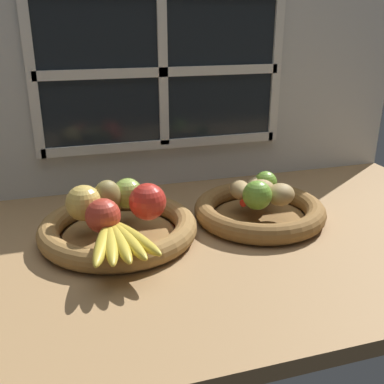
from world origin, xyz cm
name	(u,v)px	position (x,y,z in cm)	size (l,w,h in cm)	color
ground_plane	(194,232)	(0.00, 0.00, -1.50)	(140.00, 90.00, 3.00)	#9E774C
back_wall	(161,83)	(0.00, 29.77, 27.88)	(140.00, 4.60, 55.00)	silver
fruit_bowl_left	(119,228)	(-17.10, -1.01, 2.13)	(33.46, 33.46, 4.61)	olive
fruit_bowl_right	(259,211)	(15.50, -1.01, 2.14)	(30.26, 30.26, 4.61)	brown
apple_golden_left	(84,204)	(-23.69, -0.40, 8.36)	(7.50, 7.50, 7.50)	#DBB756
apple_red_right	(148,202)	(-11.06, -3.39, 8.49)	(7.75, 7.75, 7.75)	red
apple_red_front	(103,216)	(-20.60, -6.99, 8.06)	(6.89, 6.89, 6.89)	#B73828
apple_green_back	(128,193)	(-14.06, 4.01, 7.98)	(6.74, 6.74, 6.74)	#99B74C
pear_brown	(107,197)	(-18.78, 1.71, 8.39)	(5.21, 6.36, 7.56)	olive
banana_bunch_front	(119,240)	(-18.67, -13.74, 5.93)	(13.65, 18.90, 2.63)	gold
potato_oblong	(240,190)	(11.75, 1.91, 6.68)	(8.09, 4.67, 4.13)	#A38451
potato_small	(280,194)	(18.83, -4.34, 7.07)	(6.68, 5.98, 4.92)	#A38451
potato_large	(260,191)	(15.50, -1.01, 7.15)	(6.99, 5.58, 5.07)	#A38451
potato_back	(260,185)	(17.58, 3.58, 6.77)	(8.37, 4.62, 4.31)	tan
lime_near	(257,195)	(12.80, -5.05, 7.84)	(6.45, 6.45, 6.45)	#6B9E33
lime_far	(265,183)	(18.64, 3.03, 7.37)	(5.52, 5.52, 5.52)	#6B9E33
chili_pepper	(262,195)	(16.35, 0.03, 5.48)	(1.73, 1.73, 13.66)	red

